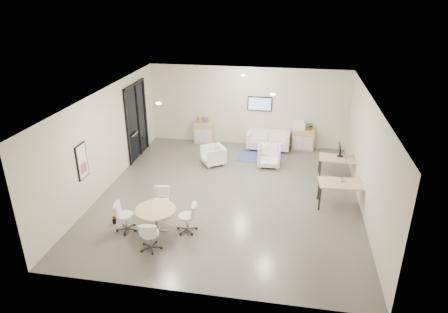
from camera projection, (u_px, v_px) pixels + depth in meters
room_shell at (230, 148)px, 12.07m from camera, size 9.60×10.60×4.80m
glass_door at (137, 119)px, 15.00m from camera, size 0.09×1.90×2.85m
artwork at (82, 161)px, 11.27m from camera, size 0.05×0.54×1.04m
wall_tv at (260, 104)px, 15.96m from camera, size 0.98×0.06×0.58m
ceiling_spots at (228, 90)px, 12.23m from camera, size 3.14×4.14×0.03m
sideboard_left at (204, 133)px, 16.66m from camera, size 0.80×0.41×0.90m
sideboard_right at (303, 139)px, 16.03m from camera, size 0.85×0.41×0.85m
books at (203, 120)px, 16.45m from camera, size 0.46×0.14×0.22m
printer at (299, 125)px, 15.83m from camera, size 0.53×0.46×0.35m
loveseat at (268, 141)px, 16.10m from camera, size 1.71×0.89×0.64m
blue_rug at (260, 158)px, 15.38m from camera, size 1.76×1.27×0.01m
armchair_left at (213, 154)px, 14.68m from camera, size 1.01×1.03×0.78m
armchair_right at (269, 155)px, 14.54m from camera, size 0.82×0.77×0.83m
desk_rear at (340, 160)px, 13.55m from camera, size 1.45×0.78×0.74m
desk_front at (345, 185)px, 11.74m from camera, size 1.55×0.83×0.79m
monitor at (340, 150)px, 13.57m from camera, size 0.20×0.50×0.44m
round_table at (156, 212)px, 10.61m from camera, size 1.09×1.09×0.67m
meeting_chairs at (156, 217)px, 10.68m from camera, size 2.28×2.28×0.82m
plant_cabinet at (311, 127)px, 15.75m from camera, size 0.34×0.37×0.25m
plant_floor at (115, 222)px, 11.12m from camera, size 0.20×0.31×0.13m
cup at (342, 179)px, 11.78m from camera, size 0.16×0.15×0.13m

